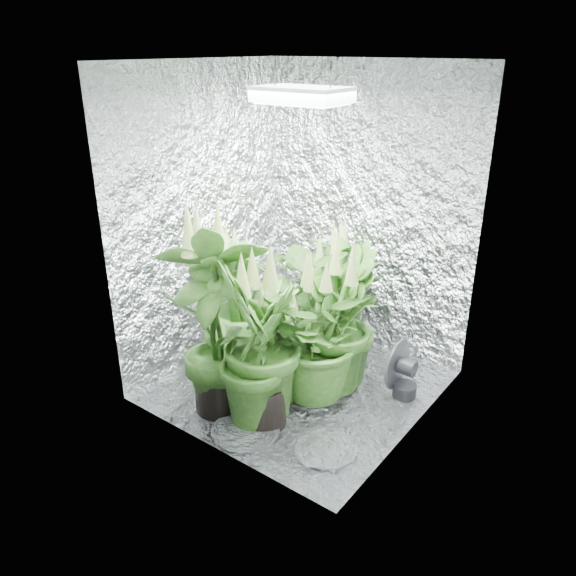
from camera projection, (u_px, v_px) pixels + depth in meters
The scene contains 14 objects.
ground at pixel (299, 384), 3.73m from camera, with size 1.60×1.60×0.00m, color silver.
walls at pixel (300, 242), 3.33m from camera, with size 1.62×1.62×2.00m.
ceiling at pixel (302, 60), 2.93m from camera, with size 1.60×1.60×0.01m, color silver.
grow_lamp at pixel (302, 95), 3.00m from camera, with size 0.50×0.30×0.22m.
plant_a at pixel (331, 286), 4.07m from camera, with size 0.97×0.97×0.97m.
plant_b at pixel (337, 309), 3.76m from camera, with size 0.65×0.65×0.98m.
plant_c at pixel (341, 321), 3.53m from camera, with size 0.63×0.63×1.03m.
plant_d at pixel (243, 302), 3.85m from camera, with size 0.65×0.65×0.99m.
plant_e at pixel (309, 334), 3.43m from camera, with size 0.81×0.81×0.95m.
plant_f at pixel (217, 320), 3.26m from camera, with size 0.89×0.89×1.31m.
plant_g at pixel (259, 348), 3.15m from camera, with size 0.72×0.72×1.11m.
plant_h at pixel (272, 347), 3.42m from camera, with size 0.59×0.59×0.84m.
circulation_fan at pixel (401, 373), 3.56m from camera, with size 0.15×0.34×0.38m.
plant_label at pixel (224, 371), 3.32m from camera, with size 0.05×0.01×0.08m, color white.
Camera 1 is at (1.84, -2.57, 2.08)m, focal length 35.00 mm.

